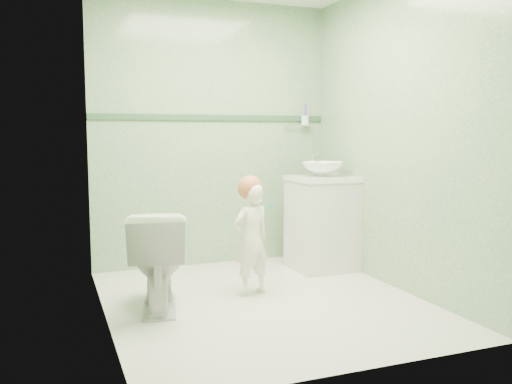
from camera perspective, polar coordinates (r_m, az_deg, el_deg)
name	(u,v)px	position (r m, az deg, el deg)	size (l,w,h in m)	color
ground	(263,301)	(4.00, 0.79, -11.40)	(2.50, 2.50, 0.00)	beige
room_shell	(264,135)	(3.81, 0.81, 6.06)	(2.50, 2.54, 2.40)	gray
trim_stripe	(213,118)	(4.98, -4.54, 7.81)	(2.20, 0.02, 0.05)	#325538
vanity	(322,224)	(4.87, 6.93, -3.40)	(0.52, 0.50, 0.80)	silver
counter	(322,179)	(4.82, 6.99, 1.41)	(0.54, 0.52, 0.04)	white
basin	(323,169)	(4.81, 7.00, 2.40)	(0.37, 0.37, 0.13)	white
faucet	(313,159)	(4.97, 6.01, 3.46)	(0.03, 0.13, 0.18)	silver
cup_holder	(304,120)	(5.26, 5.09, 7.50)	(0.26, 0.07, 0.21)	silver
toilet	(157,259)	(3.82, -10.33, -6.95)	(0.39, 0.68, 0.69)	white
toddler	(251,239)	(4.06, -0.49, -5.00)	(0.31, 0.20, 0.84)	white
hair_cap	(250,188)	(4.03, -0.62, 0.44)	(0.19, 0.19, 0.19)	#BD643C
teal_toothbrush	(269,205)	(3.97, 1.42, -1.42)	(0.11, 0.14, 0.08)	#0D938A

